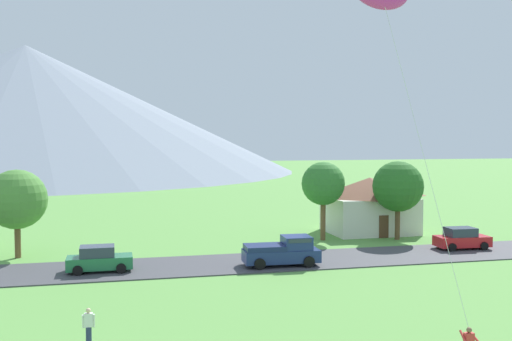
% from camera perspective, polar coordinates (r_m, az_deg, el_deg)
% --- Properties ---
extents(road_strip, '(160.00, 6.50, 0.08)m').
position_cam_1_polar(road_strip, '(41.57, -2.79, -9.03)').
color(road_strip, '#424247').
rests_on(road_strip, ground).
extents(mountain_far_east_ridge, '(98.41, 98.41, 29.71)m').
position_cam_1_polar(mountain_far_east_ridge, '(161.89, -22.23, 5.14)').
color(mountain_far_east_ridge, gray).
rests_on(mountain_far_east_ridge, ground).
extents(mountain_east_ridge, '(136.05, 136.05, 32.24)m').
position_cam_1_polar(mountain_east_ridge, '(161.61, -21.39, 5.61)').
color(mountain_east_ridge, gray).
rests_on(mountain_east_ridge, ground).
extents(mountain_central_ridge, '(122.25, 122.25, 27.64)m').
position_cam_1_polar(mountain_central_ridge, '(183.27, -20.05, 4.61)').
color(mountain_central_ridge, '#8E939E').
rests_on(mountain_central_ridge, ground).
extents(house_left_center, '(8.28, 6.49, 5.14)m').
position_cam_1_polar(house_left_center, '(55.67, 10.96, -3.22)').
color(house_left_center, silver).
rests_on(house_left_center, ground).
extents(tree_near_left, '(4.38, 4.38, 6.53)m').
position_cam_1_polar(tree_near_left, '(46.51, -22.19, -2.62)').
color(tree_near_left, brown).
rests_on(tree_near_left, ground).
extents(tree_left_of_center, '(3.73, 3.73, 6.77)m').
position_cam_1_polar(tree_left_of_center, '(50.81, 6.54, -1.30)').
color(tree_left_of_center, brown).
rests_on(tree_left_of_center, ground).
extents(tree_center, '(4.38, 4.38, 6.82)m').
position_cam_1_polar(tree_center, '(52.23, 13.60, -1.53)').
color(tree_center, brown).
rests_on(tree_center, ground).
extents(parked_car_green_west_end, '(4.21, 2.11, 1.68)m').
position_cam_1_polar(parked_car_green_west_end, '(40.31, -14.98, -8.33)').
color(parked_car_green_west_end, '#237042').
rests_on(parked_car_green_west_end, road_strip).
extents(parked_car_red_mid_west, '(4.28, 2.24, 1.68)m').
position_cam_1_polar(parked_car_red_mid_west, '(49.42, 19.33, -6.26)').
color(parked_car_red_mid_west, red).
rests_on(parked_car_red_mid_west, road_strip).
extents(pickup_truck_navy_west_side, '(5.27, 2.47, 1.99)m').
position_cam_1_polar(pickup_truck_navy_west_side, '(40.78, 2.64, -7.81)').
color(pickup_truck_navy_west_side, navy).
rests_on(pickup_truck_navy_west_side, road_strip).
extents(watcher_person, '(0.56, 0.24, 1.68)m').
position_cam_1_polar(watcher_person, '(26.65, -15.93, -14.37)').
color(watcher_person, navy).
rests_on(watcher_person, ground).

